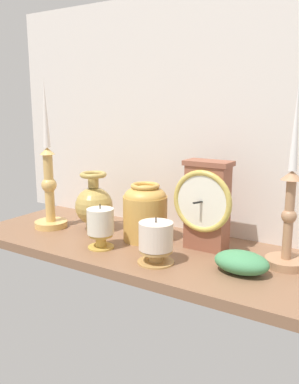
{
  "coord_description": "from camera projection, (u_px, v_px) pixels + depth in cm",
  "views": [
    {
      "loc": [
        54.03,
        -84.37,
        35.55
      ],
      "look_at": [
        0.33,
        0.0,
        14.0
      ],
      "focal_mm": 38.35,
      "sensor_mm": 36.0,
      "label": 1
    }
  ],
  "objects": [
    {
      "name": "pillar_candle_near_clock",
      "position": [
        101.0,
        226.0,
        1.02
      ],
      "size": [
        6.74,
        6.74,
        11.33
      ],
      "color": "gold",
      "rests_on": "ground_plane"
    },
    {
      "name": "mantel_clock",
      "position": [
        206.0,
        204.0,
        1.0
      ],
      "size": [
        15.25,
        9.12,
        22.19
      ],
      "color": "brown",
      "rests_on": "ground_plane"
    },
    {
      "name": "brass_vase_jar",
      "position": [
        145.0,
        211.0,
        1.08
      ],
      "size": [
        11.72,
        11.72,
        15.22
      ],
      "color": "gold",
      "rests_on": "ground_plane"
    },
    {
      "name": "candlestick_tall_left",
      "position": [
        289.0,
        216.0,
        0.89
      ],
      "size": [
        9.15,
        9.15,
        40.13
      ],
      "color": "#A97B57",
      "rests_on": "ground_plane"
    },
    {
      "name": "pillar_candle_front",
      "position": [
        156.0,
        241.0,
        0.93
      ],
      "size": [
        8.44,
        8.44,
        10.78
      ],
      "color": "tan",
      "rests_on": "ground_plane"
    },
    {
      "name": "ivy_sprig",
      "position": [
        241.0,
        262.0,
        0.88
      ],
      "size": [
        11.95,
        8.36,
        4.76
      ],
      "color": "#438755",
      "rests_on": "ground_plane"
    },
    {
      "name": "back_wall",
      "position": [
        184.0,
        115.0,
        1.14
      ],
      "size": [
        120.0,
        2.0,
        65.0
      ],
      "primitive_type": "cube",
      "color": "silver",
      "rests_on": "ground_plane"
    },
    {
      "name": "ground_plane",
      "position": [
        148.0,
        249.0,
        1.06
      ],
      "size": [
        100.0,
        36.0,
        2.4
      ],
      "primitive_type": "cube",
      "color": "brown"
    },
    {
      "name": "candlestick_tall_center",
      "position": [
        49.0,
        185.0,
        1.18
      ],
      "size": [
        9.49,
        9.49,
        42.67
      ],
      "color": "tan",
      "rests_on": "ground_plane"
    },
    {
      "name": "brass_vase_bulbous",
      "position": [
        94.0,
        204.0,
        1.17
      ],
      "size": [
        10.79,
        10.79,
        16.76
      ],
      "color": "tan",
      "rests_on": "ground_plane"
    }
  ]
}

